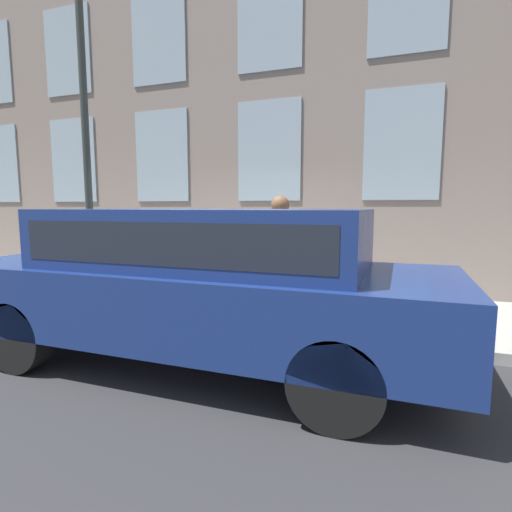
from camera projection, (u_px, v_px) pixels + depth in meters
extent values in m
plane|color=#2D2D30|center=(207.00, 331.00, 5.48)|extent=(80.00, 80.00, 0.00)
cube|color=#9E9B93|center=(244.00, 304.00, 6.73)|extent=(2.69, 60.00, 0.14)
cube|color=gray|center=(272.00, 106.00, 7.68)|extent=(0.30, 40.00, 7.24)
cube|color=#8C9EA8|center=(402.00, 144.00, 6.82)|extent=(0.03, 1.26, 1.89)
cube|color=#8C9EA8|center=(269.00, 151.00, 7.63)|extent=(0.03, 1.26, 1.89)
cube|color=#8C9EA8|center=(162.00, 156.00, 8.44)|extent=(0.03, 1.26, 1.89)
cube|color=#8C9EA8|center=(73.00, 161.00, 9.26)|extent=(0.03, 1.26, 1.89)
cube|color=#8C9EA8|center=(269.00, 17.00, 7.33)|extent=(0.03, 1.26, 1.89)
cube|color=#8C9EA8|center=(158.00, 36.00, 8.15)|extent=(0.03, 1.26, 1.89)
cube|color=#8C9EA8|center=(67.00, 51.00, 8.96)|extent=(0.03, 1.26, 1.89)
cylinder|color=gold|center=(232.00, 309.00, 6.05)|extent=(0.28, 0.28, 0.04)
cylinder|color=gold|center=(232.00, 292.00, 6.01)|extent=(0.21, 0.21, 0.57)
sphere|color=#A4891E|center=(232.00, 274.00, 5.98)|extent=(0.22, 0.22, 0.22)
cylinder|color=black|center=(232.00, 269.00, 5.97)|extent=(0.07, 0.07, 0.09)
cylinder|color=gold|center=(241.00, 288.00, 5.95)|extent=(0.09, 0.10, 0.09)
cylinder|color=gold|center=(223.00, 287.00, 6.06)|extent=(0.09, 0.10, 0.09)
cylinder|color=#998466|center=(278.00, 283.00, 6.03)|extent=(0.12, 0.12, 0.83)
cylinder|color=#998466|center=(281.00, 281.00, 6.19)|extent=(0.12, 0.12, 0.83)
cube|color=yellow|center=(280.00, 235.00, 6.02)|extent=(0.22, 0.16, 0.62)
cylinder|color=yellow|center=(277.00, 235.00, 5.87)|extent=(0.10, 0.10, 0.59)
cylinder|color=yellow|center=(283.00, 233.00, 6.17)|extent=(0.10, 0.10, 0.59)
sphere|color=brown|center=(280.00, 205.00, 5.97)|extent=(0.28, 0.28, 0.28)
cylinder|color=black|center=(19.00, 336.00, 4.12)|extent=(0.24, 0.74, 0.74)
cylinder|color=black|center=(120.00, 302.00, 5.59)|extent=(0.24, 0.74, 0.74)
cylinder|color=black|center=(336.00, 384.00, 3.01)|extent=(0.24, 0.74, 0.74)
cylinder|color=black|center=(358.00, 326.00, 4.48)|extent=(0.24, 0.74, 0.74)
cube|color=navy|center=(195.00, 298.00, 4.26)|extent=(1.82, 5.26, 0.72)
cube|color=navy|center=(205.00, 238.00, 4.13)|extent=(1.60, 3.26, 0.59)
cube|color=#1E232D|center=(205.00, 238.00, 4.13)|extent=(1.61, 3.00, 0.38)
cylinder|color=#2D332D|center=(94.00, 295.00, 6.83)|extent=(0.26, 0.26, 0.12)
cylinder|color=#2D332D|center=(86.00, 139.00, 6.51)|extent=(0.12, 0.12, 5.30)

